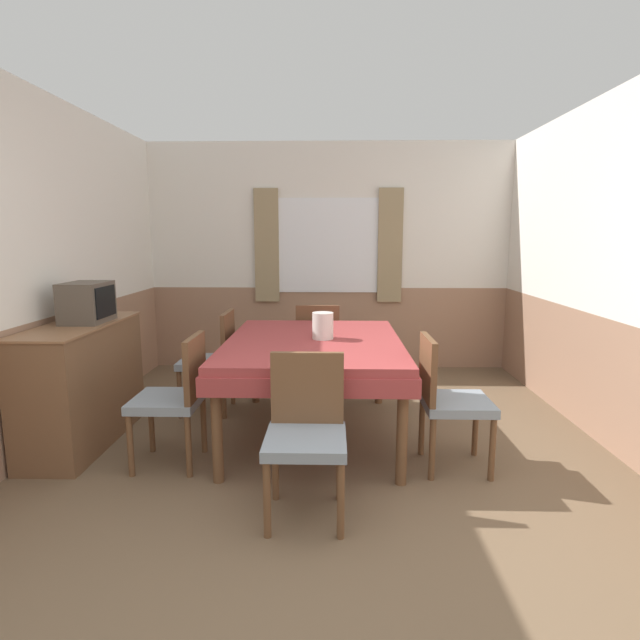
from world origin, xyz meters
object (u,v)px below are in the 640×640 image
at_px(sideboard, 83,383).
at_px(tv, 87,302).
at_px(chair_head_window, 318,343).
at_px(vase, 323,326).
at_px(chair_right_near, 447,396).
at_px(chair_left_near, 176,394).
at_px(chair_left_far, 213,357).
at_px(chair_head_near, 306,428).
at_px(dining_table, 314,352).

xyz_separation_m(sideboard, tv, (0.04, 0.08, 0.60)).
distance_m(chair_head_window, tv, 2.14).
distance_m(chair_head_window, vase, 1.15).
bearing_deg(chair_right_near, chair_left_near, -90.00).
bearing_deg(vase, tv, -176.22).
height_order(chair_left_far, vase, vase).
distance_m(chair_left_near, tv, 1.06).
bearing_deg(chair_left_near, chair_head_window, -29.04).
relative_size(chair_head_near, chair_head_window, 1.00).
xyz_separation_m(chair_head_near, sideboard, (-1.73, 0.94, -0.03)).
height_order(chair_right_near, chair_left_near, same).
relative_size(chair_left_near, tv, 2.34).
xyz_separation_m(chair_right_near, vase, (-0.84, 0.55, 0.37)).
height_order(dining_table, chair_head_near, chair_head_near).
bearing_deg(chair_left_far, vase, -117.22).
bearing_deg(sideboard, chair_head_near, -28.41).
relative_size(chair_head_window, vase, 4.41).
relative_size(chair_head_window, sideboard, 0.73).
bearing_deg(dining_table, chair_left_near, -149.83).
bearing_deg(sideboard, chair_left_far, 40.29).
height_order(chair_left_near, tv, tv).
xyz_separation_m(sideboard, vase, (1.80, 0.20, 0.41)).
xyz_separation_m(dining_table, chair_left_near, (-0.91, -0.53, -0.17)).
relative_size(chair_right_near, tv, 2.34).
height_order(chair_left_far, sideboard, sideboard).
height_order(chair_head_window, tv, tv).
relative_size(chair_head_near, chair_left_near, 1.00).
bearing_deg(chair_left_far, tv, 128.38).
xyz_separation_m(chair_head_window, tv, (-1.69, -1.20, 0.56)).
bearing_deg(sideboard, chair_right_near, -7.71).
distance_m(chair_right_near, tv, 2.69).
bearing_deg(chair_left_far, sideboard, 130.29).
distance_m(chair_left_far, vase, 1.16).
relative_size(chair_left_far, vase, 4.41).
bearing_deg(tv, chair_head_near, -31.03).
bearing_deg(sideboard, chair_left_near, -23.45).
relative_size(chair_head_near, vase, 4.41).
distance_m(chair_left_far, chair_head_window, 1.08).
height_order(chair_right_near, vase, vase).
bearing_deg(sideboard, dining_table, 5.63).
relative_size(dining_table, chair_left_near, 1.95).
distance_m(chair_right_near, chair_head_window, 1.87).
bearing_deg(chair_left_near, dining_table, -59.83).
xyz_separation_m(dining_table, chair_head_window, (-0.00, 1.11, -0.17)).
bearing_deg(vase, chair_head_near, -93.51).
relative_size(chair_head_window, tv, 2.34).
xyz_separation_m(chair_left_far, chair_head_near, (0.91, -1.63, 0.00)).
bearing_deg(chair_left_far, chair_head_near, -150.96).
bearing_deg(chair_right_near, sideboard, -97.71).
bearing_deg(tv, chair_left_far, 38.38).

